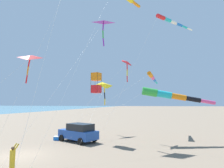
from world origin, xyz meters
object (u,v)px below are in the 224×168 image
(kite_delta_magenta_far_left, at_px, (30,58))
(kite_windsock_yellow_midlevel, at_px, (168,95))
(kite_box_blue_topmost, at_px, (96,83))
(kite_delta_rainbow_low_near, at_px, (105,86))
(parked_car, at_px, (79,132))
(kite_windsock_red_high_left, at_px, (171,21))
(kite_delta_teal_far_right, at_px, (103,22))
(kite_delta_striped_overhead, at_px, (127,63))
(cooler_box, at_px, (57,138))
(kite_windsock_long_streamer_left, at_px, (152,77))
(person_child_green_jacket, at_px, (13,156))

(kite_delta_magenta_far_left, xyz_separation_m, kite_windsock_yellow_midlevel, (-10.11, -8.84, -2.40))
(kite_box_blue_topmost, distance_m, kite_delta_rainbow_low_near, 5.39)
(parked_car, distance_m, kite_windsock_red_high_left, 15.55)
(kite_delta_rainbow_low_near, bearing_deg, kite_delta_teal_far_right, 101.77)
(kite_box_blue_topmost, bearing_deg, kite_windsock_red_high_left, -168.43)
(parked_car, relative_size, kite_delta_striped_overhead, 0.49)
(kite_windsock_red_high_left, bearing_deg, kite_windsock_yellow_midlevel, 36.82)
(parked_car, relative_size, cooler_box, 7.49)
(kite_windsock_red_high_left, bearing_deg, kite_box_blue_topmost, 11.57)
(parked_car, xyz_separation_m, kite_delta_striped_overhead, (-4.74, -2.78, 7.62))
(kite_delta_striped_overhead, distance_m, kite_delta_teal_far_right, 5.49)
(kite_delta_rainbow_low_near, relative_size, kite_windsock_long_streamer_left, 0.80)
(parked_car, xyz_separation_m, cooler_box, (2.56, -0.25, -0.74))
(kite_windsock_long_streamer_left, relative_size, kite_delta_magenta_far_left, 1.58)
(kite_delta_striped_overhead, bearing_deg, parked_car, 30.39)
(kite_windsock_long_streamer_left, xyz_separation_m, kite_delta_teal_far_right, (5.33, 5.03, 5.87))
(kite_windsock_long_streamer_left, bearing_deg, kite_delta_striped_overhead, 55.45)
(parked_car, bearing_deg, kite_delta_magenta_far_left, 82.07)
(parked_car, height_order, kite_delta_magenta_far_left, kite_delta_magenta_far_left)
(cooler_box, distance_m, kite_box_blue_topmost, 7.26)
(parked_car, distance_m, kite_delta_teal_far_right, 12.62)
(kite_delta_rainbow_low_near, height_order, kite_delta_magenta_far_left, kite_delta_magenta_far_left)
(kite_delta_rainbow_low_near, bearing_deg, kite_windsock_red_high_left, 156.25)
(person_child_green_jacket, height_order, kite_box_blue_topmost, kite_box_blue_topmost)
(kite_windsock_yellow_midlevel, xyz_separation_m, kite_windsock_red_high_left, (-0.59, -0.44, 8.11))
(kite_windsock_yellow_midlevel, relative_size, kite_delta_teal_far_right, 1.11)
(cooler_box, bearing_deg, kite_delta_striped_overhead, -160.87)
(parked_car, distance_m, kite_windsock_long_streamer_left, 11.95)
(parked_car, bearing_deg, kite_windsock_yellow_midlevel, -168.95)
(kite_windsock_long_streamer_left, relative_size, kite_delta_striped_overhead, 1.24)
(kite_box_blue_topmost, distance_m, kite_delta_teal_far_right, 7.28)
(kite_box_blue_topmost, xyz_separation_m, kite_windsock_long_streamer_left, (-5.79, -6.16, 1.31))
(parked_car, relative_size, kite_delta_teal_far_right, 0.34)
(kite_windsock_red_high_left, bearing_deg, kite_delta_striped_overhead, -6.37)
(kite_delta_magenta_far_left, bearing_deg, kite_delta_teal_far_right, -109.57)
(kite_windsock_yellow_midlevel, bearing_deg, kite_delta_rainbow_low_near, -27.90)
(kite_delta_teal_far_right, bearing_deg, parked_car, 38.70)
(kite_windsock_yellow_midlevel, xyz_separation_m, kite_delta_teal_far_right, (6.99, 0.07, 8.50))
(kite_windsock_yellow_midlevel, distance_m, kite_windsock_red_high_left, 8.15)
(kite_delta_teal_far_right, bearing_deg, cooler_box, 17.29)
(cooler_box, distance_m, kite_windsock_red_high_left, 17.76)
(kite_delta_magenta_far_left, distance_m, kite_delta_teal_far_right, 11.13)
(kite_windsock_long_streamer_left, distance_m, kite_delta_magenta_far_left, 16.18)
(person_child_green_jacket, bearing_deg, kite_windsock_long_streamer_left, -116.77)
(kite_delta_teal_far_right, bearing_deg, kite_windsock_red_high_left, -176.11)
(person_child_green_jacket, distance_m, kite_delta_magenta_far_left, 6.62)
(parked_car, xyz_separation_m, kite_windsock_long_streamer_left, (-7.47, -6.74, 6.46))
(kite_delta_rainbow_low_near, distance_m, kite_windsock_red_high_left, 11.34)
(kite_windsock_red_high_left, bearing_deg, kite_delta_rainbow_low_near, -23.75)
(person_child_green_jacket, bearing_deg, cooler_box, -77.00)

